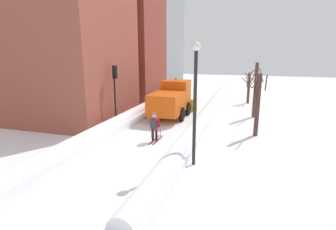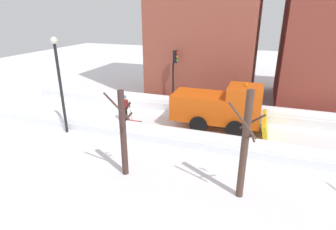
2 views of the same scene
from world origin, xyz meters
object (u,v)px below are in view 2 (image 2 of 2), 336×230
skier (125,107)px  street_lamp (59,75)px  bare_tree_mid (245,145)px  traffic_light_pole (174,68)px  bare_tree_near (123,133)px  plow_truck (221,107)px

skier → street_lamp: size_ratio=0.32×
street_lamp → bare_tree_mid: 11.19m
traffic_light_pole → street_lamp: 8.23m
street_lamp → bare_tree_near: street_lamp is taller
traffic_light_pole → bare_tree_mid: 11.20m
plow_truck → bare_tree_near: (6.61, -3.25, 0.59)m
plow_truck → traffic_light_pole: 5.24m
traffic_light_pole → plow_truck: bearing=53.7°
bare_tree_mid → street_lamp: bearing=-104.9°
skier → bare_tree_mid: (5.77, 8.17, 1.29)m
bare_tree_mid → bare_tree_near: bearing=-89.1°
plow_truck → bare_tree_near: bearing=-26.2°
plow_truck → street_lamp: size_ratio=1.04×
plow_truck → bare_tree_mid: size_ratio=1.34×
skier → bare_tree_near: (5.85, 3.04, 1.07)m
plow_truck → bare_tree_near: 7.39m
skier → bare_tree_near: bare_tree_near is taller
skier → street_lamp: street_lamp is taller
skier → traffic_light_pole: size_ratio=0.41×
bare_tree_near → bare_tree_mid: size_ratio=0.89×
plow_truck → skier: plow_truck is taller
street_lamp → bare_tree_near: size_ratio=1.44×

